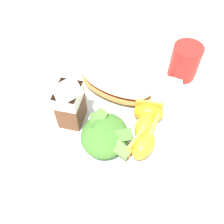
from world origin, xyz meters
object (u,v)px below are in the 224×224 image
(cheesy_pizza_bread, at_px, (116,85))
(orange_wedge_rear, at_px, (148,112))
(milk_carton, at_px, (69,101))
(white_plate, at_px, (112,117))
(drinking_red_cup, at_px, (185,62))
(orange_wedge_middle, at_px, (146,127))
(orange_wedge_front, at_px, (143,145))
(green_salad_pile, at_px, (107,135))

(cheesy_pizza_bread, height_order, orange_wedge_rear, orange_wedge_rear)
(milk_carton, xyz_separation_m, orange_wedge_rear, (0.04, -0.15, -0.04))
(white_plate, xyz_separation_m, drinking_red_cup, (0.17, -0.14, 0.03))
(cheesy_pizza_bread, distance_m, orange_wedge_middle, 0.12)
(drinking_red_cup, bearing_deg, orange_wedge_middle, 161.99)
(cheesy_pizza_bread, bearing_deg, drinking_red_cup, -54.63)
(white_plate, distance_m, orange_wedge_front, 0.10)
(green_salad_pile, relative_size, orange_wedge_front, 1.56)
(green_salad_pile, height_order, orange_wedge_middle, green_salad_pile)
(orange_wedge_front, distance_m, drinking_red_cup, 0.25)
(orange_wedge_front, bearing_deg, cheesy_pizza_bread, 30.75)
(white_plate, height_order, green_salad_pile, green_salad_pile)
(cheesy_pizza_bread, xyz_separation_m, drinking_red_cup, (0.10, -0.14, 0.01))
(drinking_red_cup, bearing_deg, cheesy_pizza_bread, 125.37)
(orange_wedge_middle, xyz_separation_m, drinking_red_cup, (0.20, -0.06, 0.01))
(milk_carton, xyz_separation_m, orange_wedge_middle, (0.00, -0.15, -0.04))
(milk_carton, distance_m, orange_wedge_middle, 0.15)
(white_plate, xyz_separation_m, cheesy_pizza_bread, (0.07, 0.01, 0.03))
(white_plate, distance_m, drinking_red_cup, 0.22)
(white_plate, relative_size, orange_wedge_front, 4.04)
(orange_wedge_rear, bearing_deg, orange_wedge_middle, 179.11)
(green_salad_pile, xyz_separation_m, orange_wedge_middle, (0.04, -0.07, -0.00))
(green_salad_pile, relative_size, drinking_red_cup, 1.27)
(orange_wedge_middle, distance_m, drinking_red_cup, 0.21)
(milk_carton, bearing_deg, orange_wedge_middle, -89.73)
(milk_carton, relative_size, orange_wedge_middle, 1.66)
(milk_carton, height_order, orange_wedge_rear, milk_carton)
(orange_wedge_middle, bearing_deg, white_plate, 69.77)
(green_salad_pile, xyz_separation_m, drinking_red_cup, (0.23, -0.13, 0.01))
(orange_wedge_rear, bearing_deg, white_plate, 96.29)
(orange_wedge_front, relative_size, drinking_red_cup, 0.81)
(cheesy_pizza_bread, height_order, orange_wedge_front, orange_wedge_front)
(orange_wedge_front, distance_m, orange_wedge_middle, 0.04)
(white_plate, xyz_separation_m, orange_wedge_front, (-0.07, -0.07, 0.03))
(orange_wedge_rear, bearing_deg, milk_carton, 103.44)
(white_plate, relative_size, cheesy_pizza_bread, 1.51)
(white_plate, relative_size, drinking_red_cup, 3.29)
(green_salad_pile, bearing_deg, drinking_red_cup, -29.77)
(milk_carton, xyz_separation_m, drinking_red_cup, (0.20, -0.21, -0.03))
(white_plate, bearing_deg, drinking_red_cup, -38.97)
(orange_wedge_front, xyz_separation_m, orange_wedge_middle, (0.04, 0.00, 0.00))
(cheesy_pizza_bread, distance_m, drinking_red_cup, 0.18)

